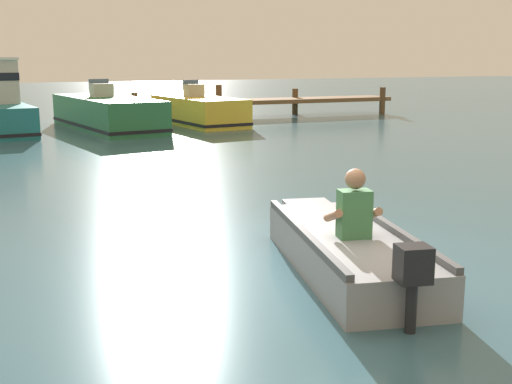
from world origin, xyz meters
TOP-DOWN VIEW (x-y plane):
  - ground_plane at (0.00, 0.00)m, footprint 120.00×120.00m
  - wooden_dock at (7.48, 17.60)m, footprint 10.99×1.64m
  - rowboat_with_person at (0.52, -0.39)m, footprint 1.73×3.71m
  - moored_boat_green at (0.83, 15.47)m, footprint 2.87×6.25m
  - moored_boat_yellow at (4.10, 15.75)m, footprint 2.37×4.87m

SIDE VIEW (x-z plane):
  - ground_plane at x=0.00m, z-range 0.00..0.00m
  - rowboat_with_person at x=0.52m, z-range -0.34..0.85m
  - moored_boat_yellow at x=4.10m, z-range -0.31..1.24m
  - moored_boat_green at x=0.83m, z-range -0.31..1.32m
  - wooden_dock at x=7.48m, z-range -0.01..1.26m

